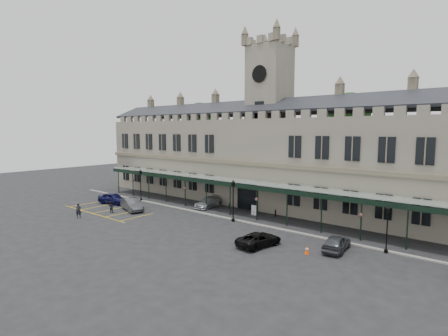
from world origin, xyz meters
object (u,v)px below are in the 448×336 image
Objects in this scene: traffic_cone at (307,250)px; person_b at (112,207)px; car_left_a at (113,198)px; car_left_b at (132,204)px; car_right_a at (337,243)px; lamp_post_right at (387,225)px; station_building at (268,159)px; lamp_post_left at (141,182)px; car_taxi at (208,202)px; clock_tower at (269,112)px; lamp_post_mid at (233,197)px; person_a at (79,211)px; sign_board at (254,210)px; car_van at (259,239)px.

person_b is at bearing -175.40° from traffic_cone.
car_left_a is 0.96× the size of car_left_b.
lamp_post_right is at bearing -153.58° from car_right_a.
lamp_post_left is (-15.65, -10.46, -3.64)m from station_building.
traffic_cone is at bearing -30.39° from car_taxi.
clock_tower reaches higher than car_right_a.
traffic_cone is at bearing -103.85° from car_left_a.
car_left_a is 5.55m from car_left_b.
lamp_post_right is at bearing -29.85° from clock_tower.
clock_tower is 23.64m from car_right_a.
lamp_post_right is at bearing -29.65° from station_building.
lamp_post_mid is 1.16× the size of lamp_post_right.
lamp_post_mid reaches higher than car_left_b.
car_left_a is 2.66× the size of person_a.
station_building is 47.56× the size of sign_board.
lamp_post_left is 0.97× the size of lamp_post_mid.
car_taxi is at bearing 171.67° from lamp_post_right.
station_building is 22.92m from car_left_a.
lamp_post_mid is (2.24, -11.05, -10.21)m from clock_tower.
traffic_cone is at bearing 167.72° from person_b.
clock_tower is 5.07× the size of lamp_post_mid.
clock_tower is at bearing -19.34° from car_left_b.
clock_tower is 28.11m from person_a.
person_b is at bearing -133.23° from car_taxi.
person_a is (3.80, -7.21, 0.08)m from car_left_a.
car_left_b is 1.17× the size of car_right_a.
person_a is 4.11m from person_b.
car_taxi is (-18.70, 8.11, 0.36)m from traffic_cone.
station_building reaches higher than lamp_post_mid.
person_b is (4.49, -3.16, -0.04)m from car_left_a.
car_right_a is (12.93, -5.99, 0.10)m from sign_board.
station_building is at bearing 33.76° from lamp_post_left.
car_left_a is at bearing 178.05° from traffic_cone.
car_left_a is 8.15m from person_a.
person_a is at bearing 23.74° from car_van.
lamp_post_right is 36.06m from car_left_a.
car_left_a is 1.12× the size of car_right_a.
car_left_b is (-11.50, -15.07, -5.66)m from station_building.
traffic_cone is at bearing -157.34° from car_van.
sign_board is 0.71× the size of person_a.
lamp_post_right reaches higher than car_van.
car_right_a is 2.73× the size of person_b.
car_van is at bearing -36.55° from lamp_post_mid.
traffic_cone is 4.42m from car_van.
lamp_post_right is at bearing -139.00° from car_van.
lamp_post_left is 1.14× the size of car_right_a.
lamp_post_left is 6.53m from car_left_b.
car_taxi is (-7.24, 3.73, -2.20)m from lamp_post_mid.
lamp_post_mid is 7.14× the size of traffic_cone.
car_van is 2.58× the size of person_a.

